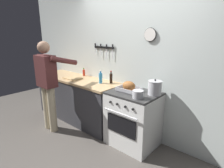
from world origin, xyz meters
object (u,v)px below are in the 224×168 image
Objects in this scene: person_cook at (48,81)px; cutting_board at (73,78)px; roasting_pan at (129,87)px; stock_pot at (155,88)px; bottle_hot_sauce at (84,73)px; bottle_dish_soap at (101,78)px; stove at (133,119)px; saucepan at (138,94)px; bottle_soy_sauce at (111,78)px.

cutting_board is at bearing 1.91° from person_cook.
stock_pot reaches higher than roasting_pan.
stock_pot is at bearing -63.18° from person_cook.
roasting_pan is 1.34m from cutting_board.
stock_pot is 1.76m from bottle_hot_sauce.
cutting_board is at bearing -168.90° from bottle_dish_soap.
stove is 3.73× the size of bottle_dish_soap.
stock_pot is 0.67× the size of cutting_board.
stock_pot reaches higher than stove.
stock_pot reaches higher than bottle_hot_sauce.
cutting_board is (-1.62, 0.09, -0.05)m from saucepan.
saucepan is (0.29, -0.18, -0.01)m from roasting_pan.
saucepan is 0.43× the size of cutting_board.
roasting_pan is at bearing -18.33° from bottle_soy_sauce.
stock_pot is at bearing 22.76° from stove.
bottle_soy_sauce is at bearing 161.67° from roasting_pan.
bottle_hot_sauce is at bearing 95.67° from cutting_board.
stove is 2.56× the size of roasting_pan.
bottle_dish_soap is (-1.06, -0.08, -0.01)m from stock_pot.
saucepan is (-0.10, -0.30, -0.05)m from stock_pot.
person_cook is 6.89× the size of bottle_dish_soap.
bottle_soy_sauce reaches higher than roasting_pan.
bottle_hot_sauce is (-1.66, 0.41, 0.01)m from saucepan.
cutting_board is 0.68m from bottle_dish_soap.
saucepan is at bearing -42.98° from stove.
person_cook is at bearing -91.85° from cutting_board.
bottle_dish_soap is (-0.77, 0.05, 0.55)m from stove.
person_cook is 4.72× the size of roasting_pan.
bottle_hot_sauce is (-0.03, 0.32, 0.06)m from cutting_board.
stock_pot is 0.92m from bottle_soy_sauce.
person_cook is 10.66× the size of saucepan.
person_cook reaches higher than stove.
stock_pot is (1.74, 0.74, 0.05)m from person_cook.
stock_pot is at bearing -3.81° from bottle_hot_sauce.
bottle_soy_sauce is (0.83, -0.06, 0.03)m from bottle_hot_sauce.
stove is at bearing 137.02° from saucepan.
person_cook is at bearing -155.43° from roasting_pan.
stove is at bearing -15.53° from bottle_soy_sauce.
stock_pot is 1.00× the size of bottle_dish_soap.
stock_pot is 1.45× the size of bottle_hot_sauce.
cutting_board is (-1.72, -0.21, -0.10)m from stock_pot.
cutting_board reaches higher than stove.
bottle_soy_sauce is (-0.82, 0.35, 0.04)m from saucepan.
cutting_board is (-1.34, -0.08, -0.06)m from roasting_pan.
bottle_hot_sauce is at bearing 175.72° from bottle_soy_sauce.
saucepan is at bearing -3.24° from cutting_board.
bottle_dish_soap is 0.72m from bottle_hot_sauce.
bottle_soy_sauce is (0.82, 0.80, 0.04)m from person_cook.
saucepan is (1.64, 0.44, 0.00)m from person_cook.
roasting_pan is at bearing 148.61° from saucepan.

